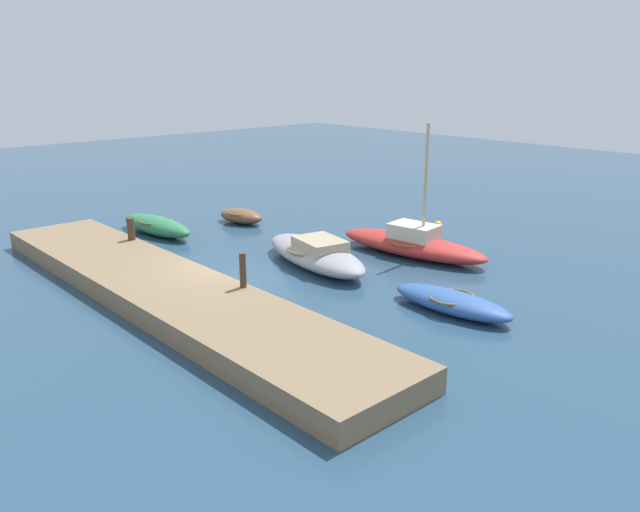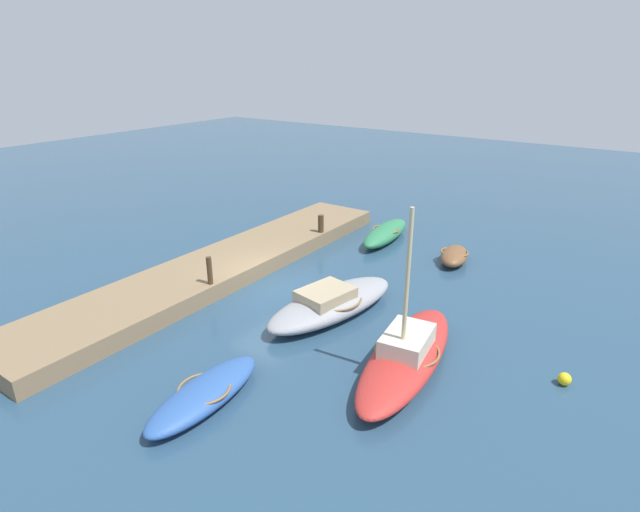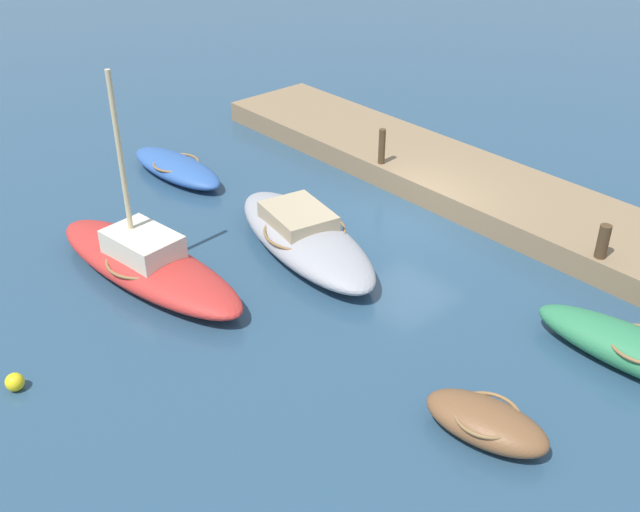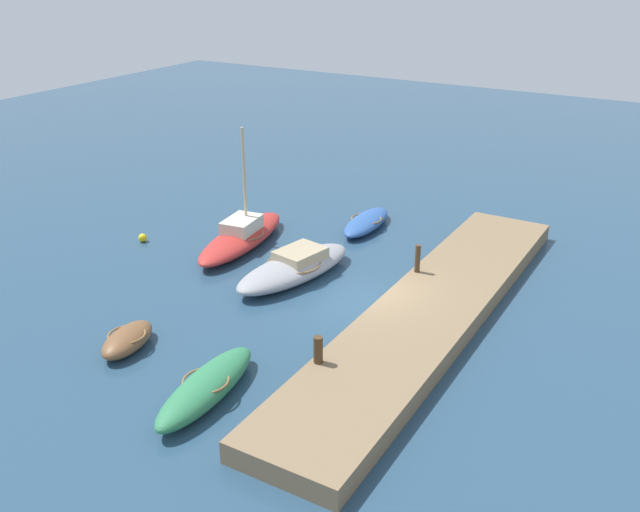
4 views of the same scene
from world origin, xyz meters
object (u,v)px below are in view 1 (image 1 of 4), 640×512
(rowboat_blue, at_px, (452,302))
(mooring_post_west, at_px, (131,229))
(rowboat_green, at_px, (156,225))
(dinghy_brown, at_px, (241,216))
(motorboat_grey, at_px, (316,253))
(mooring_post_mid_west, at_px, (243,270))
(marker_buoy, at_px, (438,225))
(sailboat_red, at_px, (412,243))

(rowboat_blue, height_order, mooring_post_west, mooring_post_west)
(rowboat_green, xyz_separation_m, rowboat_blue, (13.72, 2.04, -0.08))
(dinghy_brown, xyz_separation_m, motorboat_grey, (6.97, -1.75, 0.13))
(motorboat_grey, xyz_separation_m, mooring_post_mid_west, (1.56, -4.28, 0.70))
(motorboat_grey, xyz_separation_m, marker_buoy, (-0.27, 7.48, -0.28))
(motorboat_grey, height_order, mooring_post_mid_west, mooring_post_mid_west)
(marker_buoy, bearing_deg, dinghy_brown, -139.49)
(rowboat_green, height_order, mooring_post_west, mooring_post_west)
(motorboat_grey, bearing_deg, sailboat_red, 78.59)
(sailboat_red, relative_size, rowboat_blue, 1.62)
(marker_buoy, bearing_deg, mooring_post_mid_west, -81.14)
(motorboat_grey, bearing_deg, rowboat_green, -154.11)
(mooring_post_mid_west, bearing_deg, rowboat_green, 166.58)
(sailboat_red, relative_size, mooring_post_west, 7.70)
(mooring_post_west, height_order, mooring_post_mid_west, mooring_post_mid_west)
(dinghy_brown, height_order, mooring_post_mid_west, mooring_post_mid_west)
(sailboat_red, relative_size, marker_buoy, 17.55)
(motorboat_grey, relative_size, mooring_post_west, 7.12)
(rowboat_green, height_order, rowboat_blue, rowboat_green)
(sailboat_red, distance_m, marker_buoy, 4.30)
(sailboat_red, distance_m, rowboat_green, 10.85)
(dinghy_brown, xyz_separation_m, rowboat_blue, (12.89, -1.76, -0.03))
(rowboat_blue, bearing_deg, mooring_post_west, -163.16)
(sailboat_red, height_order, mooring_post_mid_west, sailboat_red)
(dinghy_brown, relative_size, motorboat_grey, 0.42)
(motorboat_grey, distance_m, mooring_post_mid_west, 4.61)
(motorboat_grey, height_order, rowboat_green, motorboat_grey)
(mooring_post_west, bearing_deg, marker_buoy, 65.96)
(dinghy_brown, height_order, sailboat_red, sailboat_red)
(sailboat_red, bearing_deg, marker_buoy, 106.77)
(rowboat_green, distance_m, mooring_post_mid_west, 9.67)
(sailboat_red, xyz_separation_m, rowboat_green, (-9.29, -5.61, -0.08))
(sailboat_red, bearing_deg, motorboat_grey, -119.96)
(dinghy_brown, distance_m, mooring_post_mid_west, 10.49)
(rowboat_blue, bearing_deg, sailboat_red, 137.49)
(sailboat_red, xyz_separation_m, rowboat_blue, (4.43, -3.57, -0.16))
(mooring_post_mid_west, bearing_deg, marker_buoy, 98.86)
(sailboat_red, relative_size, rowboat_green, 1.41)
(rowboat_green, bearing_deg, rowboat_blue, 2.88)
(mooring_post_west, distance_m, marker_buoy, 12.91)
(rowboat_blue, bearing_deg, motorboat_grey, 176.25)
(sailboat_red, distance_m, motorboat_grey, 3.86)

